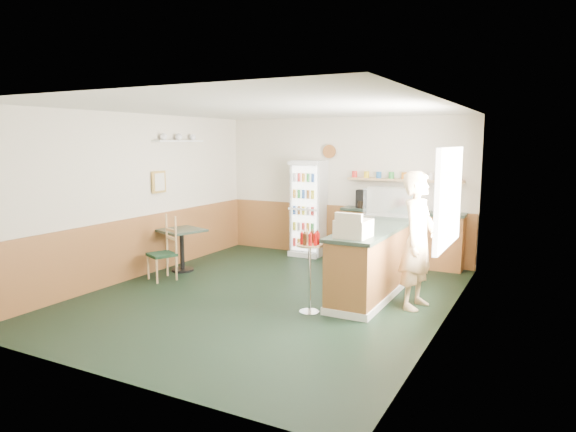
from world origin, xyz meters
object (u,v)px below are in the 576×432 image
Objects in this scene: shopkeeper at (418,240)px; condiment_stand at (310,259)px; drinks_fridge at (308,208)px; display_case at (393,204)px; cash_register at (354,228)px; cafe_table at (182,242)px; cafe_chair at (165,246)px.

shopkeeper is 1.49m from condiment_stand.
drinks_fridge reaches higher than display_case.
cash_register reaches higher than condiment_stand.
shopkeeper is 4.12m from cafe_table.
cash_register reaches higher than cafe_chair.
cafe_table is (-3.40, 0.68, -0.61)m from cash_register.
condiment_stand is (-0.49, -0.29, -0.39)m from cash_register.
shopkeeper is 1.72× the size of condiment_stand.
shopkeeper is at bearing 42.15° from cash_register.
cafe_chair is (-1.32, -2.69, -0.39)m from drinks_fridge.
cafe_table is (-4.10, 0.09, -0.41)m from shopkeeper.
cash_register is 3.37m from cafe_chair.
drinks_fridge is 3.49m from condiment_stand.
drinks_fridge is 2.61m from cafe_table.
drinks_fridge is at bearing 57.12° from cafe_table.
cash_register is 0.23× the size of shopkeeper.
condiment_stand reaches higher than cafe_table.
drinks_fridge is 2.15× the size of display_case.
display_case is at bearing 38.25° from shopkeeper.
cafe_chair is at bearing 179.56° from cash_register.
cafe_chair is at bearing -81.17° from cafe_table.
display_case reaches higher than cash_register.
cafe_table is 0.53m from cafe_chair.
condiment_stand is at bearing -103.16° from display_case.
cafe_table is at bearing 122.87° from cafe_chair.
drinks_fridge reaches higher than shopkeeper.
cafe_table is at bearing -161.73° from display_case.
shopkeeper reaches higher than cafe_chair.
cafe_chair is (-3.32, -1.65, -0.71)m from display_case.
display_case is at bearing 76.84° from condiment_stand.
cash_register is 0.40× the size of cafe_chair.
cash_register is 0.50× the size of cafe_table.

